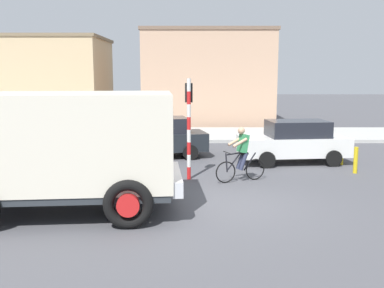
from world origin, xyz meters
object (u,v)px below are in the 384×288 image
at_px(cyclist, 243,154).
at_px(pedestrian_near_kerb, 91,132).
at_px(traffic_light_pole, 190,115).
at_px(car_far_side, 69,133).
at_px(bollard_far, 343,153).
at_px(car_white_mid, 296,141).
at_px(truck_foreground, 65,145).
at_px(car_red_near, 158,137).
at_px(bollard_near, 357,160).

height_order(cyclist, pedestrian_near_kerb, cyclist).
distance_m(traffic_light_pole, car_far_side, 7.30).
bearing_deg(bollard_far, car_far_side, 165.84).
bearing_deg(car_white_mid, car_far_side, 165.71).
bearing_deg(bollard_far, cyclist, -147.63).
bearing_deg(truck_foreground, car_far_side, 105.16).
relative_size(cyclist, traffic_light_pole, 0.54).
xyz_separation_m(traffic_light_pole, car_red_near, (-1.32, 3.66, -1.25)).
xyz_separation_m(car_red_near, car_white_mid, (5.28, -1.09, 0.00)).
xyz_separation_m(car_white_mid, bollard_near, (1.68, -1.80, -0.37)).
distance_m(car_red_near, bollard_far, 7.12).
bearing_deg(car_far_side, car_white_mid, -14.29).
height_order(car_white_mid, bollard_far, car_white_mid).
bearing_deg(car_white_mid, truck_foreground, -138.79).
height_order(cyclist, bollard_far, cyclist).
bearing_deg(bollard_near, car_white_mid, 132.98).
bearing_deg(traffic_light_pole, car_far_side, 136.86).
xyz_separation_m(car_far_side, bollard_near, (10.88, -4.15, -0.37)).
relative_size(traffic_light_pole, bollard_far, 3.56).
distance_m(car_far_side, bollard_far, 11.23).
height_order(car_white_mid, car_far_side, same).
relative_size(car_red_near, car_white_mid, 1.03).
bearing_deg(bollard_near, pedestrian_near_kerb, 157.63).
relative_size(bollard_near, bollard_far, 1.00).
relative_size(cyclist, pedestrian_near_kerb, 1.06).
bearing_deg(traffic_light_pole, car_white_mid, 33.00).
distance_m(traffic_light_pole, car_red_near, 4.08).
xyz_separation_m(car_red_near, pedestrian_near_kerb, (-2.95, 1.19, 0.03)).
xyz_separation_m(car_white_mid, car_far_side, (-9.21, 2.35, 0.00)).
distance_m(truck_foreground, car_white_mid, 9.25).
height_order(car_far_side, bollard_far, car_far_side).
relative_size(traffic_light_pole, bollard_near, 3.56).
distance_m(pedestrian_near_kerb, bollard_near, 10.72).
height_order(car_red_near, pedestrian_near_kerb, pedestrian_near_kerb).
bearing_deg(bollard_near, truck_foreground, -153.64).
distance_m(pedestrian_near_kerb, bollard_far, 10.27).
xyz_separation_m(traffic_light_pole, pedestrian_near_kerb, (-4.27, 4.85, -1.22)).
xyz_separation_m(car_red_near, bollard_far, (6.96, -1.49, -0.37)).
distance_m(car_white_mid, pedestrian_near_kerb, 8.54).
height_order(truck_foreground, pedestrian_near_kerb, truck_foreground).
bearing_deg(pedestrian_near_kerb, bollard_far, -15.12).
bearing_deg(car_red_near, traffic_light_pole, -70.20).
height_order(traffic_light_pole, pedestrian_near_kerb, traffic_light_pole).
xyz_separation_m(cyclist, car_red_near, (-2.95, 4.03, -0.05)).
distance_m(car_white_mid, bollard_far, 1.76).
distance_m(traffic_light_pole, pedestrian_near_kerb, 6.58).
bearing_deg(car_white_mid, pedestrian_near_kerb, 164.54).
distance_m(cyclist, traffic_light_pole, 2.06).
height_order(car_white_mid, pedestrian_near_kerb, pedestrian_near_kerb).
xyz_separation_m(truck_foreground, bollard_near, (8.61, 4.26, -1.22)).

